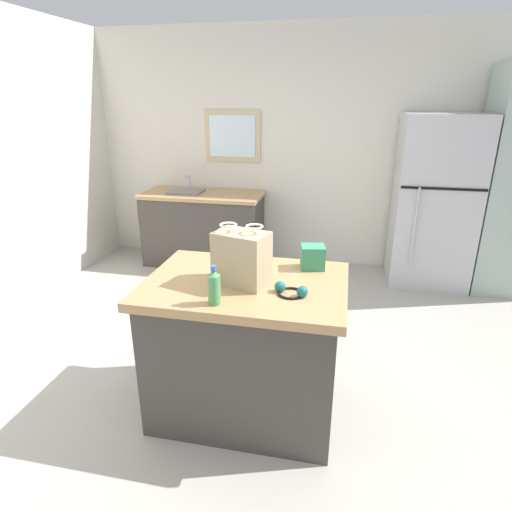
% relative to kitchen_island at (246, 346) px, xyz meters
% --- Properties ---
extents(ground, '(6.56, 6.56, 0.00)m').
position_rel_kitchen_island_xyz_m(ground, '(0.19, 0.24, -0.46)').
color(ground, '#ADA89E').
extents(back_wall, '(5.46, 0.13, 2.73)m').
position_rel_kitchen_island_xyz_m(back_wall, '(0.17, 2.89, 0.90)').
color(back_wall, silver).
rests_on(back_wall, ground).
extents(kitchen_island, '(1.20, 0.87, 0.92)m').
position_rel_kitchen_island_xyz_m(kitchen_island, '(0.00, 0.00, 0.00)').
color(kitchen_island, '#423D38').
rests_on(kitchen_island, ground).
extents(refrigerator, '(0.81, 0.74, 1.81)m').
position_rel_kitchen_island_xyz_m(refrigerator, '(1.48, 2.46, 0.44)').
color(refrigerator, '#B7B7BC').
rests_on(refrigerator, ground).
extents(tall_cabinet, '(0.57, 0.66, 2.26)m').
position_rel_kitchen_island_xyz_m(tall_cabinet, '(2.19, 2.46, 0.66)').
color(tall_cabinet, '#9EB2A8').
rests_on(tall_cabinet, ground).
extents(sink_counter, '(1.44, 0.66, 1.07)m').
position_rel_kitchen_island_xyz_m(sink_counter, '(-1.13, 2.50, -0.01)').
color(sink_counter, '#423D38').
rests_on(sink_counter, ground).
extents(shopping_bag, '(0.35, 0.27, 0.36)m').
position_rel_kitchen_island_xyz_m(shopping_bag, '(-0.01, -0.04, 0.62)').
color(shopping_bag, tan).
rests_on(shopping_bag, kitchen_island).
extents(small_box, '(0.17, 0.16, 0.15)m').
position_rel_kitchen_island_xyz_m(small_box, '(0.37, 0.29, 0.53)').
color(small_box, '#388E66').
rests_on(small_box, kitchen_island).
extents(bottle, '(0.07, 0.07, 0.22)m').
position_rel_kitchen_island_xyz_m(bottle, '(-0.09, -0.33, 0.55)').
color(bottle, '#4C9956').
rests_on(bottle, kitchen_island).
extents(ear_defenders, '(0.19, 0.19, 0.06)m').
position_rel_kitchen_island_xyz_m(ear_defenders, '(0.29, -0.13, 0.48)').
color(ear_defenders, black).
rests_on(ear_defenders, kitchen_island).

